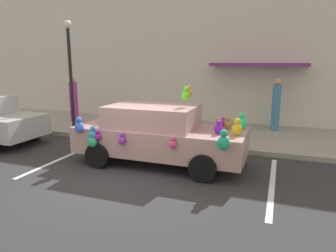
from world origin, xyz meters
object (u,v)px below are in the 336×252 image
(plush_covered_car, at_px, (158,134))
(street_lamp_post, at_px, (70,65))
(pedestrian_by_lamp, at_px, (74,100))
(pedestrian_near_shopfront, at_px, (276,106))
(teddy_bear_on_sidewalk, at_px, (129,127))

(plush_covered_car, distance_m, street_lamp_post, 5.06)
(pedestrian_by_lamp, bearing_deg, pedestrian_near_shopfront, 7.06)
(teddy_bear_on_sidewalk, bearing_deg, pedestrian_near_shopfront, 28.65)
(plush_covered_car, height_order, pedestrian_by_lamp, plush_covered_car)
(street_lamp_post, height_order, pedestrian_near_shopfront, street_lamp_post)
(teddy_bear_on_sidewalk, xyz_separation_m, pedestrian_by_lamp, (-3.44, 1.57, 0.61))
(teddy_bear_on_sidewalk, bearing_deg, street_lamp_post, 178.43)
(teddy_bear_on_sidewalk, bearing_deg, plush_covered_car, -46.20)
(teddy_bear_on_sidewalk, distance_m, street_lamp_post, 3.16)
(plush_covered_car, xyz_separation_m, teddy_bear_on_sidewalk, (-1.93, 2.01, -0.37))
(street_lamp_post, xyz_separation_m, pedestrian_near_shopfront, (7.07, 2.52, -1.49))
(teddy_bear_on_sidewalk, distance_m, pedestrian_near_shopfront, 5.43)
(plush_covered_car, distance_m, pedestrian_by_lamp, 6.46)
(street_lamp_post, distance_m, pedestrian_by_lamp, 2.41)
(teddy_bear_on_sidewalk, bearing_deg, pedestrian_by_lamp, 155.45)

